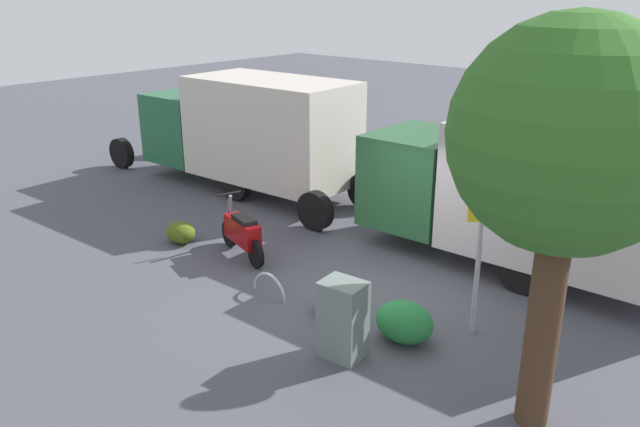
{
  "coord_description": "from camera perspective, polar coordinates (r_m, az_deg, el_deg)",
  "views": [
    {
      "loc": [
        -5.93,
        8.39,
        5.22
      ],
      "look_at": [
        1.09,
        0.37,
        1.35
      ],
      "focal_mm": 35.53,
      "sensor_mm": 36.0,
      "label": 1
    }
  ],
  "objects": [
    {
      "name": "box_truck_far",
      "position": [
        17.0,
        -6.71,
        7.67
      ],
      "size": [
        8.0,
        2.53,
        3.0
      ],
      "rotation": [
        0.0,
        0.0,
        0.05
      ],
      "color": "black",
      "rests_on": "ground"
    },
    {
      "name": "street_tree",
      "position": [
        7.36,
        21.47,
        6.11
      ],
      "size": [
        2.64,
        2.64,
        5.01
      ],
      "color": "#47301E",
      "rests_on": "ground"
    },
    {
      "name": "utility_cabinet",
      "position": [
        9.4,
        2.06,
        -9.51
      ],
      "size": [
        0.68,
        0.56,
        1.2
      ],
      "primitive_type": "cube",
      "rotation": [
        0.0,
        0.0,
        0.09
      ],
      "color": "slate",
      "rests_on": "ground"
    },
    {
      "name": "stop_sign",
      "position": [
        9.68,
        14.46,
        0.41
      ],
      "size": [
        0.71,
        0.33,
        3.13
      ],
      "color": "#9E9EA3",
      "rests_on": "ground"
    },
    {
      "name": "box_truck_near",
      "position": [
        12.49,
        17.66,
        2.11
      ],
      "size": [
        7.89,
        2.4,
        2.87
      ],
      "rotation": [
        0.0,
        0.0,
        0.03
      ],
      "color": "black",
      "rests_on": "ground"
    },
    {
      "name": "motorcycle",
      "position": [
        12.8,
        -7.02,
        -1.74
      ],
      "size": [
        1.76,
        0.77,
        1.2
      ],
      "rotation": [
        0.0,
        0.0,
        -0.3
      ],
      "color": "black",
      "rests_on": "ground"
    },
    {
      "name": "shrub_mid_verge",
      "position": [
        13.83,
        -12.43,
        -1.67
      ],
      "size": [
        0.69,
        0.56,
        0.47
      ],
      "primitive_type": "ellipsoid",
      "color": "#485B15",
      "rests_on": "ground"
    },
    {
      "name": "shrub_near_sign",
      "position": [
        9.98,
        7.61,
        -9.66
      ],
      "size": [
        0.93,
        0.76,
        0.64
      ],
      "primitive_type": "ellipsoid",
      "color": "#247738",
      "rests_on": "ground"
    },
    {
      "name": "ground_plane",
      "position": [
        11.52,
        5.33,
        -7.08
      ],
      "size": [
        60.0,
        60.0,
        0.0
      ],
      "primitive_type": "plane",
      "color": "#4A4B55"
    },
    {
      "name": "shrub_by_tree",
      "position": [
        10.67,
        1.65,
        -7.68
      ],
      "size": [
        0.79,
        0.65,
        0.54
      ],
      "primitive_type": "ellipsoid",
      "color": "#3C8230",
      "rests_on": "ground"
    },
    {
      "name": "bike_rack_hoop",
      "position": [
        11.42,
        -4.57,
        -7.32
      ],
      "size": [
        0.85,
        0.09,
        0.85
      ],
      "primitive_type": "torus",
      "rotation": [
        1.57,
        0.0,
        -0.05
      ],
      "color": "#B7B7BC",
      "rests_on": "ground"
    }
  ]
}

